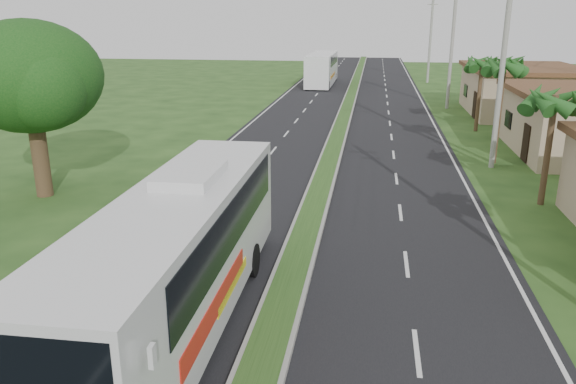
# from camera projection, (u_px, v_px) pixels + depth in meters

# --- Properties ---
(ground) EXTENTS (180.00, 180.00, 0.00)m
(ground) POSITION_uv_depth(u_px,v_px,m) (271.00, 341.00, 13.74)
(ground) COLOR #234318
(ground) RESTS_ON ground
(road_asphalt) EXTENTS (14.00, 160.00, 0.02)m
(road_asphalt) POSITION_uv_depth(u_px,v_px,m) (332.00, 153.00, 32.60)
(road_asphalt) COLOR black
(road_asphalt) RESTS_ON ground
(median_strip) EXTENTS (1.20, 160.00, 0.18)m
(median_strip) POSITION_uv_depth(u_px,v_px,m) (333.00, 151.00, 32.57)
(median_strip) COLOR gray
(median_strip) RESTS_ON ground
(lane_edge_left) EXTENTS (0.12, 160.00, 0.01)m
(lane_edge_left) POSITION_uv_depth(u_px,v_px,m) (221.00, 149.00, 33.56)
(lane_edge_left) COLOR silver
(lane_edge_left) RESTS_ON ground
(lane_edge_right) EXTENTS (0.12, 160.00, 0.01)m
(lane_edge_right) POSITION_uv_depth(u_px,v_px,m) (451.00, 157.00, 31.64)
(lane_edge_right) COLOR silver
(lane_edge_right) RESTS_ON ground
(shop_far) EXTENTS (8.60, 11.60, 3.82)m
(shop_far) POSITION_uv_depth(u_px,v_px,m) (522.00, 90.00, 45.11)
(shop_far) COLOR tan
(shop_far) RESTS_ON ground
(palm_verge_b) EXTENTS (2.40, 2.40, 5.05)m
(palm_verge_b) POSITION_uv_depth(u_px,v_px,m) (555.00, 101.00, 22.40)
(palm_verge_b) COLOR #473321
(palm_verge_b) RESTS_ON ground
(palm_verge_c) EXTENTS (2.40, 2.40, 5.85)m
(palm_verge_c) POSITION_uv_depth(u_px,v_px,m) (504.00, 66.00, 28.86)
(palm_verge_c) COLOR #473321
(palm_verge_c) RESTS_ON ground
(palm_verge_d) EXTENTS (2.40, 2.40, 5.25)m
(palm_verge_d) POSITION_uv_depth(u_px,v_px,m) (482.00, 64.00, 37.45)
(palm_verge_d) COLOR #473321
(palm_verge_d) RESTS_ON ground
(shade_tree) EXTENTS (6.30, 6.00, 7.54)m
(shade_tree) POSITION_uv_depth(u_px,v_px,m) (28.00, 80.00, 23.42)
(shade_tree) COLOR #473321
(shade_tree) RESTS_ON ground
(utility_pole_b) EXTENTS (3.20, 0.28, 12.00)m
(utility_pole_b) POSITION_uv_depth(u_px,v_px,m) (504.00, 45.00, 27.63)
(utility_pole_b) COLOR gray
(utility_pole_b) RESTS_ON ground
(utility_pole_c) EXTENTS (1.60, 0.28, 11.00)m
(utility_pole_c) POSITION_uv_depth(u_px,v_px,m) (452.00, 40.00, 46.67)
(utility_pole_c) COLOR gray
(utility_pole_c) RESTS_ON ground
(utility_pole_d) EXTENTS (1.60, 0.28, 10.50)m
(utility_pole_d) POSITION_uv_depth(u_px,v_px,m) (431.00, 36.00, 65.61)
(utility_pole_d) COLOR gray
(utility_pole_d) RESTS_ON ground
(coach_bus_main) EXTENTS (2.63, 11.95, 3.85)m
(coach_bus_main) POSITION_uv_depth(u_px,v_px,m) (180.00, 250.00, 13.75)
(coach_bus_main) COLOR silver
(coach_bus_main) RESTS_ON ground
(coach_bus_far) EXTENTS (2.77, 12.25, 3.56)m
(coach_bus_far) POSITION_uv_depth(u_px,v_px,m) (322.00, 67.00, 64.46)
(coach_bus_far) COLOR white
(coach_bus_far) RESTS_ON ground
(motorcyclist) EXTENTS (1.75, 0.95, 2.31)m
(motorcyclist) POSITION_uv_depth(u_px,v_px,m) (236.00, 234.00, 18.17)
(motorcyclist) COLOR black
(motorcyclist) RESTS_ON ground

